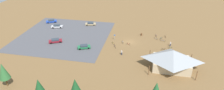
{
  "coord_description": "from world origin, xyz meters",
  "views": [
    {
      "loc": [
        -5.95,
        63.12,
        32.27
      ],
      "look_at": [
        5.43,
        5.79,
        1.2
      ],
      "focal_mm": 31.7,
      "sensor_mm": 36.0,
      "label": 1
    }
  ],
  "objects_px": {
    "bicycle_blue_yard_center": "(163,41)",
    "pine_mideast": "(39,88)",
    "pine_east": "(76,88)",
    "bicycle_orange_near_porch": "(165,37)",
    "bicycle_green_mid_cluster": "(170,48)",
    "bicycle_silver_yard_right": "(156,39)",
    "car_green_second_row": "(84,47)",
    "pine_far_west": "(3,71)",
    "bicycle_purple_near_sign": "(156,36)",
    "trash_bin": "(141,34)",
    "bicycle_white_by_bin": "(123,42)",
    "bicycle_red_back_row": "(128,44)",
    "bike_pavilion": "(172,58)",
    "car_blue_far_end": "(51,21)",
    "car_tan_back_corner": "(91,24)",
    "visitor_at_bikes": "(170,44)",
    "car_maroon_inner_stall": "(55,41)",
    "visitor_near_lot": "(122,52)",
    "bicycle_yellow_trailside": "(113,44)",
    "bicycle_black_edge_north": "(164,49)",
    "bicycle_purple_edge_south": "(115,47)",
    "bicycle_green_front_row": "(165,52)",
    "bicycle_teal_yard_front": "(161,38)",
    "lot_sign": "(115,36)",
    "car_silver_mid_lot": "(57,26)"
  },
  "relations": [
    {
      "from": "bicycle_blue_yard_center",
      "to": "pine_mideast",
      "type": "bearing_deg",
      "value": 53.07
    },
    {
      "from": "pine_east",
      "to": "bicycle_orange_near_porch",
      "type": "relative_size",
      "value": 4.05
    },
    {
      "from": "pine_east",
      "to": "bicycle_green_mid_cluster",
      "type": "height_order",
      "value": "pine_east"
    },
    {
      "from": "bicycle_silver_yard_right",
      "to": "car_green_second_row",
      "type": "bearing_deg",
      "value": 26.41
    },
    {
      "from": "pine_far_west",
      "to": "bicycle_purple_near_sign",
      "type": "height_order",
      "value": "pine_far_west"
    },
    {
      "from": "trash_bin",
      "to": "bicycle_white_by_bin",
      "type": "height_order",
      "value": "trash_bin"
    },
    {
      "from": "bicycle_red_back_row",
      "to": "pine_mideast",
      "type": "bearing_deg",
      "value": 64.01
    },
    {
      "from": "bike_pavilion",
      "to": "car_blue_far_end",
      "type": "bearing_deg",
      "value": -27.87
    },
    {
      "from": "car_tan_back_corner",
      "to": "visitor_at_bikes",
      "type": "relative_size",
      "value": 2.66
    },
    {
      "from": "bicycle_red_back_row",
      "to": "car_tan_back_corner",
      "type": "bearing_deg",
      "value": -39.05
    },
    {
      "from": "pine_east",
      "to": "car_maroon_inner_stall",
      "type": "distance_m",
      "value": 32.98
    },
    {
      "from": "bicycle_silver_yard_right",
      "to": "visitor_near_lot",
      "type": "xyz_separation_m",
      "value": [
        10.67,
        13.42,
        0.59
      ]
    },
    {
      "from": "pine_mideast",
      "to": "pine_east",
      "type": "bearing_deg",
      "value": -172.82
    },
    {
      "from": "trash_bin",
      "to": "visitor_near_lot",
      "type": "xyz_separation_m",
      "value": [
        5.22,
        15.8,
        0.49
      ]
    },
    {
      "from": "bicycle_yellow_trailside",
      "to": "bicycle_white_by_bin",
      "type": "xyz_separation_m",
      "value": [
        -3.06,
        -1.89,
        -0.03
      ]
    },
    {
      "from": "trash_bin",
      "to": "bicycle_black_edge_north",
      "type": "relative_size",
      "value": 0.51
    },
    {
      "from": "bicycle_blue_yard_center",
      "to": "car_maroon_inner_stall",
      "type": "relative_size",
      "value": 0.36
    },
    {
      "from": "bicycle_black_edge_north",
      "to": "bicycle_blue_yard_center",
      "type": "distance_m",
      "value": 6.4
    },
    {
      "from": "pine_far_west",
      "to": "bicycle_purple_edge_south",
      "type": "relative_size",
      "value": 4.33
    },
    {
      "from": "pine_far_west",
      "to": "bicycle_red_back_row",
      "type": "distance_m",
      "value": 38.95
    },
    {
      "from": "bicycle_silver_yard_right",
      "to": "trash_bin",
      "type": "bearing_deg",
      "value": -23.52
    },
    {
      "from": "bicycle_silver_yard_right",
      "to": "bicycle_green_front_row",
      "type": "bearing_deg",
      "value": 106.68
    },
    {
      "from": "bicycle_orange_near_porch",
      "to": "bicycle_white_by_bin",
      "type": "distance_m",
      "value": 16.84
    },
    {
      "from": "bicycle_orange_near_porch",
      "to": "visitor_near_lot",
      "type": "bearing_deg",
      "value": 48.21
    },
    {
      "from": "pine_far_west",
      "to": "bicycle_silver_yard_right",
      "type": "bearing_deg",
      "value": -136.99
    },
    {
      "from": "bicycle_orange_near_porch",
      "to": "car_green_second_row",
      "type": "relative_size",
      "value": 0.38
    },
    {
      "from": "bicycle_orange_near_porch",
      "to": "bicycle_teal_yard_front",
      "type": "height_order",
      "value": "bicycle_orange_near_porch"
    },
    {
      "from": "car_tan_back_corner",
      "to": "bicycle_yellow_trailside",
      "type": "bearing_deg",
      "value": 129.37
    },
    {
      "from": "pine_far_west",
      "to": "bicycle_purple_edge_south",
      "type": "xyz_separation_m",
      "value": [
        -22.75,
        -24.79,
        -4.09
      ]
    },
    {
      "from": "bike_pavilion",
      "to": "bicycle_orange_near_porch",
      "type": "height_order",
      "value": "bike_pavilion"
    },
    {
      "from": "pine_mideast",
      "to": "visitor_at_bikes",
      "type": "bearing_deg",
      "value": -131.68
    },
    {
      "from": "lot_sign",
      "to": "pine_far_west",
      "type": "bearing_deg",
      "value": 54.84
    },
    {
      "from": "bicycle_orange_near_porch",
      "to": "bicycle_red_back_row",
      "type": "relative_size",
      "value": 1.15
    },
    {
      "from": "bicycle_purple_near_sign",
      "to": "bicycle_blue_yard_center",
      "type": "relative_size",
      "value": 0.94
    },
    {
      "from": "bicycle_teal_yard_front",
      "to": "car_green_second_row",
      "type": "height_order",
      "value": "car_green_second_row"
    },
    {
      "from": "bicycle_yellow_trailside",
      "to": "bicycle_red_back_row",
      "type": "height_order",
      "value": "bicycle_yellow_trailside"
    },
    {
      "from": "trash_bin",
      "to": "lot_sign",
      "type": "distance_m",
      "value": 11.04
    },
    {
      "from": "trash_bin",
      "to": "pine_mideast",
      "type": "distance_m",
      "value": 44.68
    },
    {
      "from": "bicycle_purple_near_sign",
      "to": "bicycle_blue_yard_center",
      "type": "height_order",
      "value": "bicycle_purple_near_sign"
    },
    {
      "from": "bike_pavilion",
      "to": "bicycle_white_by_bin",
      "type": "relative_size",
      "value": 7.96
    },
    {
      "from": "bicycle_yellow_trailside",
      "to": "bicycle_teal_yard_front",
      "type": "xyz_separation_m",
      "value": [
        -16.53,
        -7.61,
        -0.02
      ]
    },
    {
      "from": "bicycle_red_back_row",
      "to": "trash_bin",
      "type": "bearing_deg",
      "value": -115.22
    },
    {
      "from": "bicycle_orange_near_porch",
      "to": "car_silver_mid_lot",
      "type": "distance_m",
      "value": 43.81
    },
    {
      "from": "bicycle_teal_yard_front",
      "to": "bicycle_white_by_bin",
      "type": "distance_m",
      "value": 14.63
    },
    {
      "from": "bicycle_green_mid_cluster",
      "to": "car_maroon_inner_stall",
      "type": "relative_size",
      "value": 0.28
    },
    {
      "from": "pine_far_west",
      "to": "bicycle_black_edge_north",
      "type": "bearing_deg",
      "value": -146.06
    },
    {
      "from": "bicycle_purple_near_sign",
      "to": "bicycle_white_by_bin",
      "type": "xyz_separation_m",
      "value": [
        11.61,
        7.64,
        -0.03
      ]
    },
    {
      "from": "bicycle_red_back_row",
      "to": "bicycle_silver_yard_right",
      "type": "bearing_deg",
      "value": -147.1
    },
    {
      "from": "bicycle_silver_yard_right",
      "to": "car_maroon_inner_stall",
      "type": "bearing_deg",
      "value": 15.08
    },
    {
      "from": "car_green_second_row",
      "to": "car_silver_mid_lot",
      "type": "bearing_deg",
      "value": -41.7
    }
  ]
}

